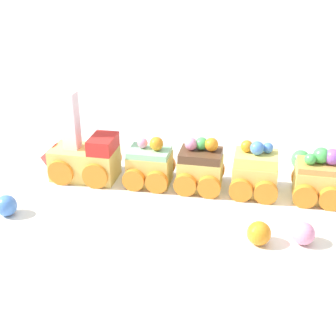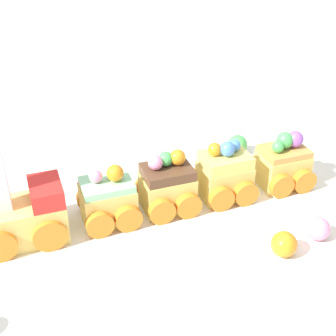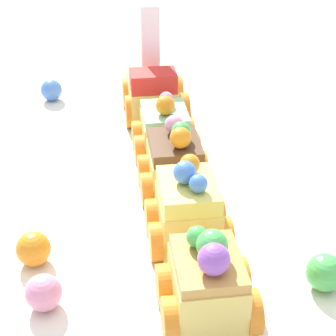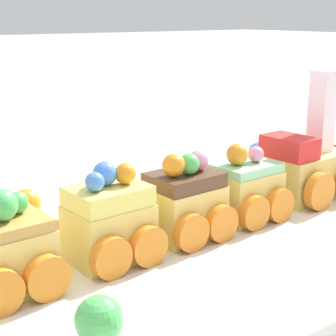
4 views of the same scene
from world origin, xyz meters
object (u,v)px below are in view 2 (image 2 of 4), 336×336
at_px(cake_car_mint, 108,201).
at_px(gumball_green, 237,145).
at_px(gumball_orange, 284,244).
at_px(cake_train_locomotive, 14,216).
at_px(cake_car_caramel, 283,165).
at_px(cake_car_chocolate, 167,187).
at_px(gumball_pink, 318,229).
at_px(cake_car_lemon, 224,175).

xyz_separation_m(cake_car_mint, gumball_green, (-0.21, -0.10, -0.01)).
distance_m(cake_car_mint, gumball_orange, 0.20).
distance_m(cake_train_locomotive, cake_car_caramel, 0.34).
xyz_separation_m(cake_car_chocolate, gumball_pink, (-0.14, 0.11, -0.02)).
bearing_deg(cake_car_caramel, gumball_green, -79.77).
bearing_deg(gumball_pink, cake_car_mint, -26.55).
distance_m(cake_car_chocolate, gumball_green, 0.17).
relative_size(cake_train_locomotive, gumball_orange, 4.60).
relative_size(cake_car_chocolate, gumball_pink, 2.77).
bearing_deg(cake_car_mint, cake_train_locomotive, 0.01).
relative_size(cake_car_caramel, gumball_pink, 2.72).
height_order(cake_train_locomotive, cake_car_lemon, cake_train_locomotive).
relative_size(cake_train_locomotive, gumball_green, 4.47).
height_order(cake_car_lemon, cake_car_caramel, cake_car_lemon).
xyz_separation_m(gumball_orange, gumball_green, (-0.05, -0.22, 0.00)).
xyz_separation_m(cake_car_chocolate, gumball_orange, (-0.09, 0.12, -0.01)).
xyz_separation_m(cake_train_locomotive, cake_car_caramel, (-0.34, -0.01, -0.00)).
height_order(gumball_pink, gumball_green, gumball_green).
xyz_separation_m(cake_car_caramel, gumball_orange, (0.07, 0.13, -0.01)).
bearing_deg(cake_car_chocolate, cake_train_locomotive, 0.09).
bearing_deg(cake_car_chocolate, gumball_orange, 124.69).
bearing_deg(cake_car_lemon, gumball_orange, 94.92).
relative_size(cake_train_locomotive, cake_car_lemon, 1.66).
xyz_separation_m(gumball_pink, gumball_green, (0.00, -0.21, 0.00)).
height_order(cake_car_chocolate, gumball_green, cake_car_chocolate).
distance_m(cake_train_locomotive, gumball_green, 0.34).
xyz_separation_m(cake_car_mint, gumball_pink, (-0.22, 0.11, -0.01)).
bearing_deg(cake_car_caramel, gumball_orange, 59.54).
height_order(cake_car_mint, gumball_green, cake_car_mint).
distance_m(cake_car_mint, cake_car_caramel, 0.23).
height_order(gumball_orange, gumball_green, same).
distance_m(cake_car_mint, cake_car_lemon, 0.15).
bearing_deg(gumball_pink, cake_car_lemon, -59.94).
xyz_separation_m(cake_car_caramel, gumball_green, (0.02, -0.09, -0.01)).
bearing_deg(gumball_pink, gumball_green, -89.83).
xyz_separation_m(cake_train_locomotive, gumball_orange, (-0.27, 0.12, -0.02)).
relative_size(cake_car_mint, gumball_orange, 2.56).
distance_m(cake_car_lemon, gumball_green, 0.12).
bearing_deg(cake_car_mint, cake_car_lemon, -179.99).
height_order(cake_car_caramel, gumball_orange, cake_car_caramel).
bearing_deg(cake_car_chocolate, gumball_pink, 140.11).
bearing_deg(gumball_pink, cake_train_locomotive, -17.93).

